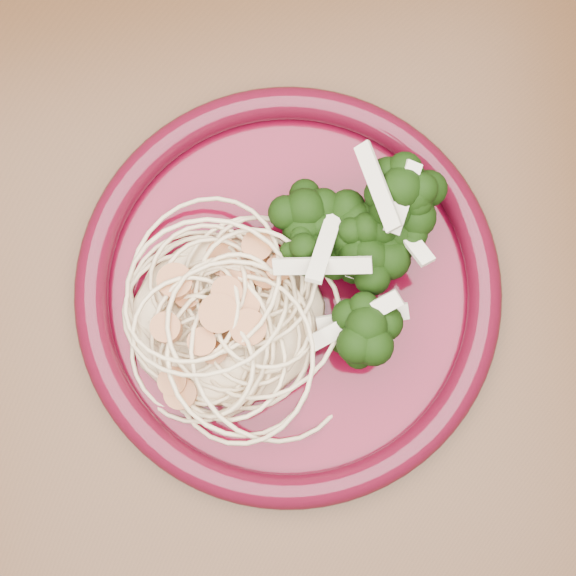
{
  "coord_description": "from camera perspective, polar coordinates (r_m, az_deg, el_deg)",
  "views": [
    {
      "loc": [
        0.04,
        -0.16,
        1.25
      ],
      "look_at": [
        0.06,
        -0.08,
        0.77
      ],
      "focal_mm": 50.0,
      "sensor_mm": 36.0,
      "label": 1
    }
  ],
  "objects": [
    {
      "name": "dinner_plate",
      "position": [
        0.5,
        -0.0,
        -0.19
      ],
      "size": [
        0.33,
        0.33,
        0.02
      ],
      "rotation": [
        0.0,
        0.0,
        0.29
      ],
      "color": "#4C0515",
      "rests_on": "dining_table"
    },
    {
      "name": "spaghetti_pile",
      "position": [
        0.49,
        -4.41,
        -2.13
      ],
      "size": [
        0.15,
        0.14,
        0.03
      ],
      "primitive_type": "ellipsoid",
      "rotation": [
        0.0,
        0.0,
        0.29
      ],
      "color": "beige",
      "rests_on": "dinner_plate"
    },
    {
      "name": "dining_table",
      "position": [
        0.62,
        -6.34,
        4.55
      ],
      "size": [
        1.2,
        0.8,
        0.75
      ],
      "color": "#472814",
      "rests_on": "ground"
    },
    {
      "name": "scallop_cluster",
      "position": [
        0.46,
        -4.71,
        -1.64
      ],
      "size": [
        0.14,
        0.14,
        0.04
      ],
      "primitive_type": null,
      "rotation": [
        0.0,
        0.0,
        0.29
      ],
      "color": "#BE7442",
      "rests_on": "spaghetti_pile"
    },
    {
      "name": "onion_garnish",
      "position": [
        0.46,
        5.77,
        3.56
      ],
      "size": [
        0.08,
        0.1,
        0.05
      ],
      "primitive_type": null,
      "rotation": [
        0.0,
        0.0,
        0.29
      ],
      "color": "beige",
      "rests_on": "broccoli_pile"
    },
    {
      "name": "broccoli_pile",
      "position": [
        0.49,
        5.42,
        2.79
      ],
      "size": [
        0.12,
        0.16,
        0.05
      ],
      "primitive_type": "ellipsoid",
      "rotation": [
        0.0,
        0.0,
        0.29
      ],
      "color": "black",
      "rests_on": "dinner_plate"
    }
  ]
}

